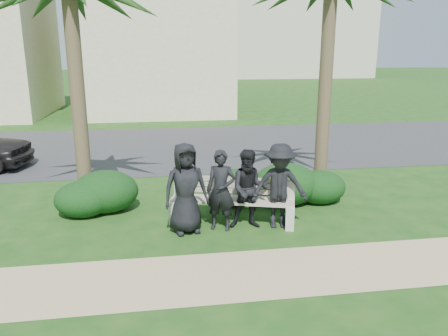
{
  "coord_description": "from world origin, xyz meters",
  "views": [
    {
      "loc": [
        -1.04,
        -7.93,
        3.43
      ],
      "look_at": [
        0.33,
        1.0,
        1.0
      ],
      "focal_mm": 35.0,
      "sensor_mm": 36.0,
      "label": 1
    }
  ],
  "objects": [
    {
      "name": "stucco_bldg_right",
      "position": [
        -1.0,
        18.0,
        3.66
      ],
      "size": [
        8.4,
        8.4,
        7.3
      ],
      "color": "beige",
      "rests_on": "ground"
    },
    {
      "name": "hedge_f",
      "position": [
        2.63,
        1.3,
        0.39
      ],
      "size": [
        1.2,
        0.99,
        0.78
      ],
      "primitive_type": "ellipsoid",
      "color": "black",
      "rests_on": "ground"
    },
    {
      "name": "hedge_d",
      "position": [
        0.63,
        1.53,
        0.42
      ],
      "size": [
        1.28,
        1.06,
        0.84
      ],
      "primitive_type": "ellipsoid",
      "color": "black",
      "rests_on": "ground"
    },
    {
      "name": "man_b",
      "position": [
        0.13,
        0.07,
        0.8
      ],
      "size": [
        0.68,
        0.56,
        1.6
      ],
      "primitive_type": "imported",
      "rotation": [
        0.0,
        0.0,
        -0.34
      ],
      "color": "black",
      "rests_on": "ground"
    },
    {
      "name": "hedge_a",
      "position": [
        -2.68,
        1.25,
        0.39
      ],
      "size": [
        1.21,
        1.0,
        0.79
      ],
      "primitive_type": "ellipsoid",
      "color": "black",
      "rests_on": "ground"
    },
    {
      "name": "hedge_b",
      "position": [
        -2.24,
        1.48,
        0.47
      ],
      "size": [
        1.44,
        1.19,
        0.94
      ],
      "primitive_type": "ellipsoid",
      "color": "black",
      "rests_on": "ground"
    },
    {
      "name": "asphalt_street",
      "position": [
        0.0,
        8.0,
        0.0
      ],
      "size": [
        160.0,
        8.0,
        0.01
      ],
      "primitive_type": "cube",
      "color": "#2D2D30",
      "rests_on": "ground"
    },
    {
      "name": "hedge_e",
      "position": [
        1.81,
        1.34,
        0.49
      ],
      "size": [
        1.51,
        1.25,
        0.99
      ],
      "primitive_type": "ellipsoid",
      "color": "black",
      "rests_on": "ground"
    },
    {
      "name": "man_a",
      "position": [
        -0.56,
        0.05,
        0.89
      ],
      "size": [
        0.97,
        0.75,
        1.77
      ],
      "primitive_type": "imported",
      "rotation": [
        0.0,
        0.0,
        0.23
      ],
      "color": "black",
      "rests_on": "ground"
    },
    {
      "name": "park_bench",
      "position": [
        0.39,
        0.39,
        0.4
      ],
      "size": [
        2.68,
        1.29,
        0.88
      ],
      "rotation": [
        0.0,
        0.0,
        -0.29
      ],
      "color": "#AFA192",
      "rests_on": "ground"
    },
    {
      "name": "man_c",
      "position": [
        0.69,
        0.08,
        0.8
      ],
      "size": [
        0.85,
        0.7,
        1.59
      ],
      "primitive_type": "imported",
      "rotation": [
        0.0,
        0.0,
        -0.14
      ],
      "color": "black",
      "rests_on": "ground"
    },
    {
      "name": "footpath",
      "position": [
        0.0,
        -1.8,
        0.0
      ],
      "size": [
        30.0,
        1.6,
        0.01
      ],
      "primitive_type": "cube",
      "color": "tan",
      "rests_on": "ground"
    },
    {
      "name": "man_d",
      "position": [
        1.29,
        0.02,
        0.85
      ],
      "size": [
        1.16,
        0.75,
        1.71
      ],
      "primitive_type": "imported",
      "rotation": [
        0.0,
        0.0,
        -0.11
      ],
      "color": "black",
      "rests_on": "ground"
    },
    {
      "name": "ground",
      "position": [
        0.0,
        0.0,
        0.0
      ],
      "size": [
        160.0,
        160.0,
        0.0
      ],
      "primitive_type": "plane",
      "color": "#154313",
      "rests_on": "ground"
    }
  ]
}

